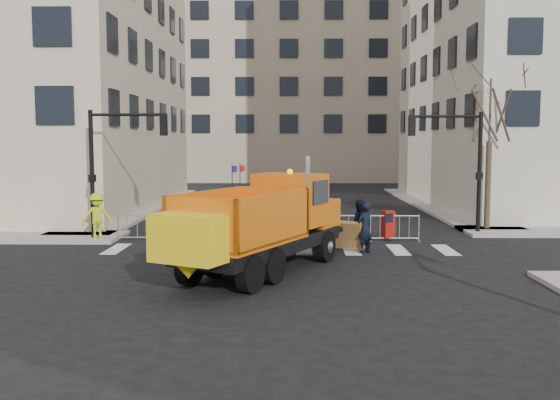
{
  "coord_description": "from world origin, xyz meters",
  "views": [
    {
      "loc": [
        0.2,
        -18.02,
        4.14
      ],
      "look_at": [
        -0.15,
        2.5,
        2.19
      ],
      "focal_mm": 40.0,
      "sensor_mm": 36.0,
      "label": 1
    }
  ],
  "objects_px": {
    "worker": "(97,216)",
    "newspaper_box": "(388,224)",
    "cop_a": "(365,228)",
    "cop_b": "(359,224)",
    "cop_c": "(293,221)",
    "plow_truck": "(260,222)"
  },
  "relations": [
    {
      "from": "cop_c",
      "to": "plow_truck",
      "type": "bearing_deg",
      "value": 8.64
    },
    {
      "from": "plow_truck",
      "to": "worker",
      "type": "distance_m",
      "value": 8.92
    },
    {
      "from": "plow_truck",
      "to": "cop_b",
      "type": "relative_size",
      "value": 5.01
    },
    {
      "from": "cop_b",
      "to": "cop_c",
      "type": "relative_size",
      "value": 0.96
    },
    {
      "from": "worker",
      "to": "newspaper_box",
      "type": "bearing_deg",
      "value": -16.4
    },
    {
      "from": "cop_a",
      "to": "cop_c",
      "type": "relative_size",
      "value": 0.95
    },
    {
      "from": "worker",
      "to": "newspaper_box",
      "type": "distance_m",
      "value": 11.91
    },
    {
      "from": "cop_b",
      "to": "cop_a",
      "type": "bearing_deg",
      "value": 95.6
    },
    {
      "from": "cop_c",
      "to": "worker",
      "type": "xyz_separation_m",
      "value": [
        -7.92,
        0.46,
        0.11
      ]
    },
    {
      "from": "cop_a",
      "to": "worker",
      "type": "distance_m",
      "value": 10.74
    },
    {
      "from": "worker",
      "to": "cop_a",
      "type": "bearing_deg",
      "value": -31.54
    },
    {
      "from": "cop_a",
      "to": "cop_b",
      "type": "relative_size",
      "value": 0.99
    },
    {
      "from": "plow_truck",
      "to": "cop_b",
      "type": "distance_m",
      "value": 5.8
    },
    {
      "from": "cop_a",
      "to": "cop_b",
      "type": "xyz_separation_m",
      "value": [
        -0.14,
        0.86,
        0.01
      ]
    },
    {
      "from": "newspaper_box",
      "to": "worker",
      "type": "bearing_deg",
      "value": 165.75
    },
    {
      "from": "cop_a",
      "to": "cop_c",
      "type": "bearing_deg",
      "value": -70.0
    },
    {
      "from": "plow_truck",
      "to": "cop_a",
      "type": "distance_m",
      "value": 5.26
    },
    {
      "from": "cop_a",
      "to": "cop_c",
      "type": "distance_m",
      "value": 3.06
    },
    {
      "from": "plow_truck",
      "to": "newspaper_box",
      "type": "height_order",
      "value": "plow_truck"
    },
    {
      "from": "plow_truck",
      "to": "cop_a",
      "type": "bearing_deg",
      "value": -18.15
    },
    {
      "from": "cop_b",
      "to": "cop_c",
      "type": "distance_m",
      "value": 2.59
    },
    {
      "from": "cop_c",
      "to": "newspaper_box",
      "type": "height_order",
      "value": "cop_c"
    }
  ]
}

